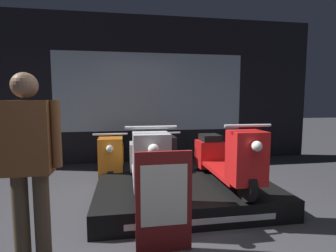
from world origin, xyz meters
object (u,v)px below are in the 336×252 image
(scooter_backrow_0, at_px, (113,157))
(price_sign_board, at_px, (164,202))
(scooter_backrow_1, at_px, (159,155))
(scooter_display_right, at_px, (225,158))
(person_left_browsing, at_px, (28,156))
(scooter_display_left, at_px, (146,161))

(scooter_backrow_0, height_order, price_sign_board, price_sign_board)
(scooter_backrow_0, xyz_separation_m, scooter_backrow_1, (0.85, 0.00, 0.00))
(scooter_backrow_1, relative_size, price_sign_board, 1.86)
(scooter_display_right, relative_size, scooter_backrow_0, 1.00)
(scooter_display_right, height_order, person_left_browsing, person_left_browsing)
(scooter_backrow_0, distance_m, price_sign_board, 2.60)
(scooter_backrow_1, distance_m, person_left_browsing, 2.93)
(price_sign_board, bearing_deg, scooter_backrow_1, 83.47)
(scooter_display_right, xyz_separation_m, person_left_browsing, (-2.13, -0.98, 0.32))
(scooter_backrow_1, distance_m, price_sign_board, 2.56)
(scooter_display_left, distance_m, person_left_browsing, 1.49)
(scooter_display_left, xyz_separation_m, person_left_browsing, (-1.07, -0.98, 0.32))
(scooter_backrow_0, height_order, person_left_browsing, person_left_browsing)
(scooter_backrow_1, relative_size, person_left_browsing, 1.08)
(scooter_backrow_0, bearing_deg, scooter_backrow_1, 0.00)
(price_sign_board, bearing_deg, person_left_browsing, 177.38)
(scooter_display_right, height_order, price_sign_board, scooter_display_right)
(scooter_backrow_0, relative_size, price_sign_board, 1.86)
(scooter_display_right, bearing_deg, scooter_display_left, 180.00)
(scooter_display_right, bearing_deg, price_sign_board, -133.83)
(scooter_backrow_1, bearing_deg, scooter_display_left, -103.51)
(scooter_display_left, distance_m, price_sign_board, 1.05)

